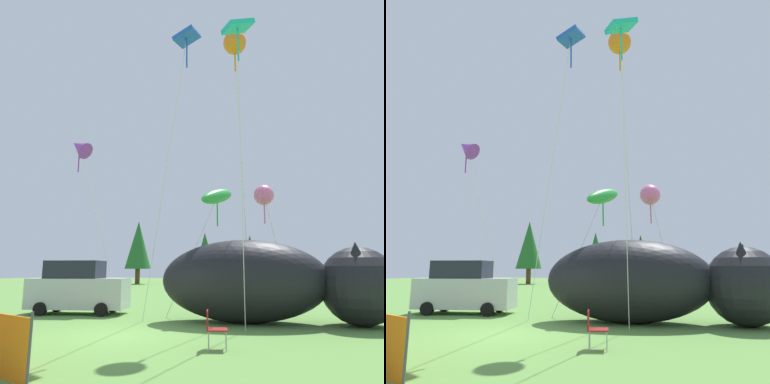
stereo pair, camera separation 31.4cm
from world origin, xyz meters
The scene contains 13 objects.
ground_plane centered at (0.00, 0.00, 0.00)m, with size 120.00×120.00×0.00m, color #609342.
parked_car centered at (-4.96, 3.55, 1.11)m, with size 4.62×2.97×2.31m.
folding_chair centered at (3.26, -0.72, 0.55)m, with size 0.66×0.66×0.93m.
inflatable_cat centered at (3.52, 4.22, 1.40)m, with size 8.70×4.46×3.04m.
kite_pink_octopus centered at (2.82, 6.66, 5.23)m, with size 1.39×1.34×5.71m.
kite_green_fish centered at (1.14, 5.12, 5.04)m, with size 2.51×2.45×5.71m.
kite_purple_delta centered at (-5.75, 3.95, 7.90)m, with size 3.37×0.88×8.57m.
kite_teal_diamond centered at (3.48, 1.30, 9.96)m, with size 1.28×1.77×10.47m.
kite_orange_flower centered at (2.60, 3.64, 11.18)m, with size 0.96×2.92×11.71m.
kite_blue_box centered at (1.17, 1.91, 10.56)m, with size 2.77×1.40×11.12m.
horizon_tree_west centered at (-12.62, 35.80, 4.08)m, with size 2.79×2.79×6.65m.
horizon_tree_mid centered at (-7.05, 37.64, 3.82)m, with size 2.61×2.61×6.22m.
horizon_tree_northeast centered at (-20.40, 31.80, 4.97)m, with size 3.39×3.39×8.09m.
Camera 2 is at (7.25, -9.72, 1.97)m, focal length 35.00 mm.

